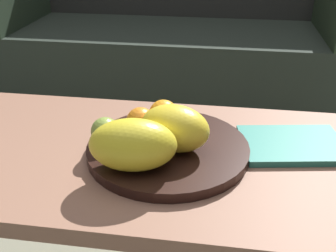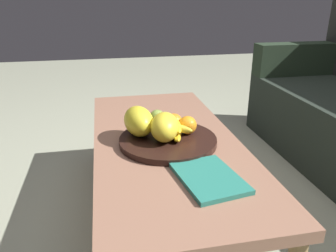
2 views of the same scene
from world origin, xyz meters
name	(u,v)px [view 2 (image 2 of 2)]	position (x,y,z in m)	size (l,w,h in m)	color
ground_plane	(166,215)	(0.00, 0.00, 0.00)	(8.00, 8.00, 0.00)	#979B83
coffee_table	(166,147)	(0.00, 0.00, 0.34)	(1.29, 0.58, 0.38)	#936650
fruit_bowl	(168,140)	(0.05, 0.00, 0.40)	(0.39, 0.39, 0.03)	black
melon_large_front	(139,121)	(-0.01, -0.11, 0.47)	(0.19, 0.11, 0.11)	yellow
melon_smaller_beside	(165,127)	(0.07, -0.02, 0.46)	(0.16, 0.11, 0.11)	yellow
orange_front	(174,122)	(-0.02, 0.04, 0.44)	(0.07, 0.07, 0.07)	orange
orange_left	(187,125)	(0.02, 0.09, 0.45)	(0.07, 0.07, 0.07)	orange
apple_front	(157,117)	(-0.10, -0.02, 0.44)	(0.07, 0.07, 0.07)	olive
banana_bunch	(176,131)	(0.05, 0.03, 0.44)	(0.17, 0.14, 0.06)	yellow
magazine	(209,178)	(0.35, 0.07, 0.39)	(0.25, 0.18, 0.02)	#297D6D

